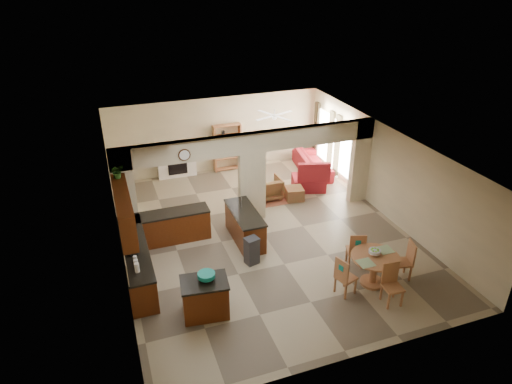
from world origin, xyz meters
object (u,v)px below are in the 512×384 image
object	(u,v)px
sofa	(312,163)
armchair	(269,188)
kitchen_island	(205,298)
dining_table	(374,266)

from	to	relation	value
sofa	armchair	bearing A→B (deg)	130.81
kitchen_island	sofa	xyz separation A→B (m)	(5.72, 6.28, -0.11)
sofa	dining_table	bearing A→B (deg)	175.57
dining_table	sofa	bearing A→B (deg)	76.75
kitchen_island	dining_table	world-z (taller)	kitchen_island
sofa	kitchen_island	bearing A→B (deg)	146.50
sofa	armchair	xyz separation A→B (m)	(-2.32, -1.45, 0.01)
armchair	kitchen_island	bearing A→B (deg)	53.74
armchair	dining_table	bearing A→B (deg)	97.26
kitchen_island	dining_table	size ratio (longest dim) A/B	0.95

